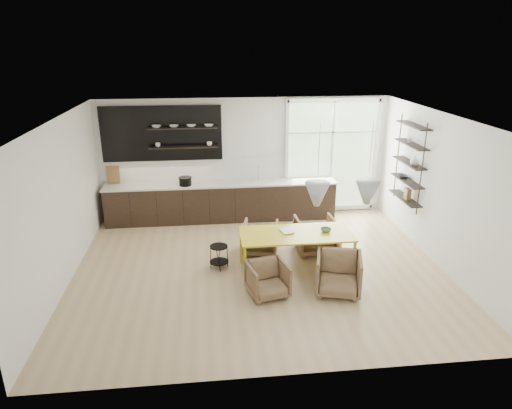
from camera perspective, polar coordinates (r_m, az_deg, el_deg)
The scene contains 11 objects.
room at distance 9.44m, azimuth 3.13°, elevation 3.20°, with size 7.02×6.01×2.91m.
kitchen_run at distance 11.10m, azimuth -4.80°, elevation 1.07°, with size 5.54×0.69×2.75m.
right_shelving at distance 10.27m, azimuth 18.61°, elevation 4.67°, with size 0.26×1.22×1.90m.
dining_table at distance 8.58m, azimuth 5.04°, elevation -3.92°, with size 2.11×0.95×0.77m.
armchair_back_left at distance 9.41m, azimuth 0.52°, elevation -4.18°, with size 0.70×0.72×0.66m, color brown.
armchair_back_right at distance 9.52m, azimuth 7.42°, elevation -3.81°, with size 0.79×0.81×0.74m, color brown.
armchair_front_left at distance 7.92m, azimuth 1.48°, elevation -9.35°, with size 0.64×0.66×0.60m, color brown.
armchair_front_right at distance 8.10m, azimuth 10.27°, elevation -8.52°, with size 0.76×0.78×0.71m, color brown.
wire_stool at distance 8.83m, azimuth -4.66°, elevation -6.15°, with size 0.37×0.37×0.46m.
table_book at distance 8.56m, azimuth 3.19°, elevation -3.44°, with size 0.22×0.29×0.03m, color white.
table_bowl at distance 8.69m, azimuth 8.73°, elevation -3.15°, with size 0.20×0.20×0.06m, color #4B7E56.
Camera 1 is at (-0.93, -7.82, 4.17)m, focal length 32.00 mm.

